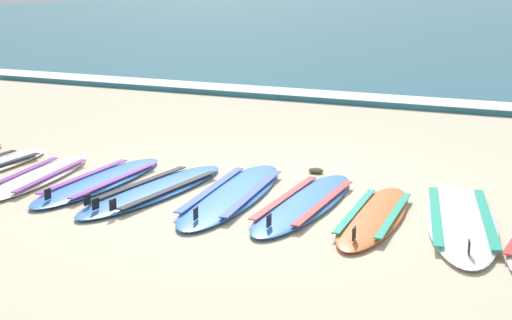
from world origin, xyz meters
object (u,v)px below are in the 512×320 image
at_px(surfboard_4, 154,190).
at_px(surfboard_6, 305,203).
at_px(surfboard_5, 232,194).
at_px(surfboard_8, 461,219).
at_px(surfboard_3, 100,181).
at_px(surfboard_2, 37,177).
at_px(surfboard_7, 374,216).

distance_m(surfboard_4, surfboard_6, 1.61).
bearing_deg(surfboard_4, surfboard_5, 14.66).
xyz_separation_m(surfboard_4, surfboard_8, (3.09, 0.36, -0.00)).
distance_m(surfboard_3, surfboard_6, 2.33).
relative_size(surfboard_3, surfboard_4, 0.95).
bearing_deg(surfboard_5, surfboard_4, -165.34).
relative_size(surfboard_5, surfboard_6, 1.11).
height_order(surfboard_2, surfboard_7, same).
xyz_separation_m(surfboard_2, surfboard_7, (3.81, 0.23, 0.00)).
relative_size(surfboard_3, surfboard_6, 0.98).
bearing_deg(surfboard_7, surfboard_5, 176.36).
distance_m(surfboard_3, surfboard_5, 1.54).
height_order(surfboard_3, surfboard_4, same).
xyz_separation_m(surfboard_4, surfboard_6, (1.60, 0.23, -0.00)).
height_order(surfboard_2, surfboard_3, same).
xyz_separation_m(surfboard_7, surfboard_8, (0.75, 0.24, -0.00)).
height_order(surfboard_5, surfboard_8, same).
xyz_separation_m(surfboard_6, surfboard_8, (1.49, 0.12, -0.00)).
bearing_deg(surfboard_8, surfboard_2, -174.04).
bearing_deg(surfboard_7, surfboard_3, -178.64).
relative_size(surfboard_2, surfboard_8, 0.82).
xyz_separation_m(surfboard_2, surfboard_5, (2.28, 0.33, -0.00)).
bearing_deg(surfboard_5, surfboard_2, -171.70).
xyz_separation_m(surfboard_3, surfboard_5, (1.53, 0.17, -0.00)).
height_order(surfboard_2, surfboard_8, same).
relative_size(surfboard_3, surfboard_7, 1.09).
bearing_deg(surfboard_7, surfboard_6, 170.95).
bearing_deg(surfboard_8, surfboard_3, -175.29).
distance_m(surfboard_3, surfboard_8, 3.83).
distance_m(surfboard_3, surfboard_4, 0.73).
height_order(surfboard_6, surfboard_8, same).
distance_m(surfboard_4, surfboard_8, 3.11).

